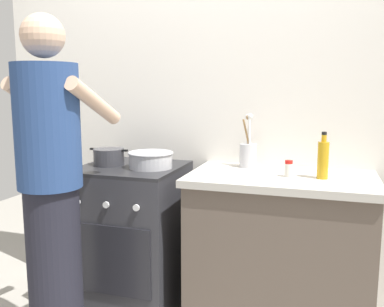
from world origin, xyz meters
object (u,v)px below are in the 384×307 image
Objects in this scene: pot at (109,157)px; spice_bottle at (289,169)px; utensil_crock at (248,152)px; person at (52,195)px; mixing_bowl at (151,159)px; stove_range at (132,237)px; oil_bottle at (323,159)px.

pot is 2.83× the size of spice_bottle.
spice_bottle is (1.08, -0.01, -0.01)m from pot.
pot is at bearing 179.25° from spice_bottle.
person is at bearing -135.10° from utensil_crock.
person is (0.02, -0.60, -0.09)m from pot.
mixing_bowl is 0.80m from spice_bottle.
mixing_bowl is 0.84× the size of utensil_crock.
mixing_bowl is at bearing 66.56° from person.
stove_range is at bearing 178.34° from spice_bottle.
pot is 0.94× the size of mixing_bowl.
oil_bottle is 0.14× the size of person.
pot reaches higher than mixing_bowl.
utensil_crock is at bearing 44.90° from person.
utensil_crock is 0.19× the size of person.
pot is at bearing 179.78° from oil_bottle.
spice_bottle is 0.36× the size of oil_bottle.
mixing_bowl is (0.14, -0.02, 0.50)m from stove_range.
oil_bottle is at bearing 25.79° from person.
mixing_bowl is 0.97m from oil_bottle.
utensil_crock is (0.54, 0.20, 0.04)m from mixing_bowl.
stove_range is at bearing 173.07° from mixing_bowl.
utensil_crock is 0.47m from oil_bottle.
oil_bottle is (0.17, 0.01, 0.06)m from spice_bottle.
oil_bottle is (0.97, -0.00, 0.05)m from mixing_bowl.
stove_range is 0.53× the size of person.
mixing_bowl is 3.03× the size of spice_bottle.
oil_bottle is at bearing -0.93° from stove_range.
mixing_bowl is at bearing -6.93° from stove_range.
pot reaches higher than spice_bottle.
utensil_crock is 1.14m from person.
person reaches higher than pot.
stove_range is 3.57× the size of pot.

